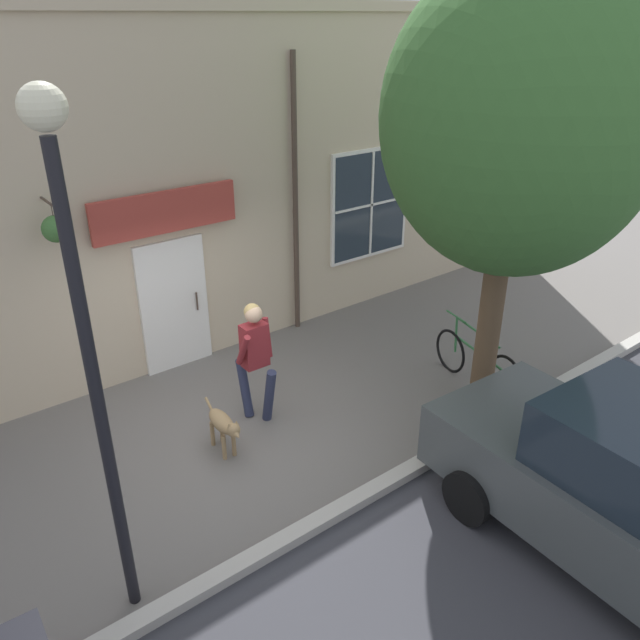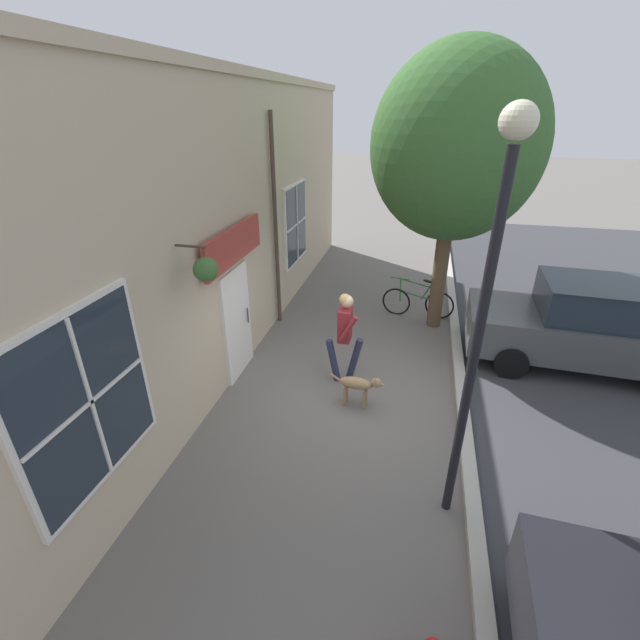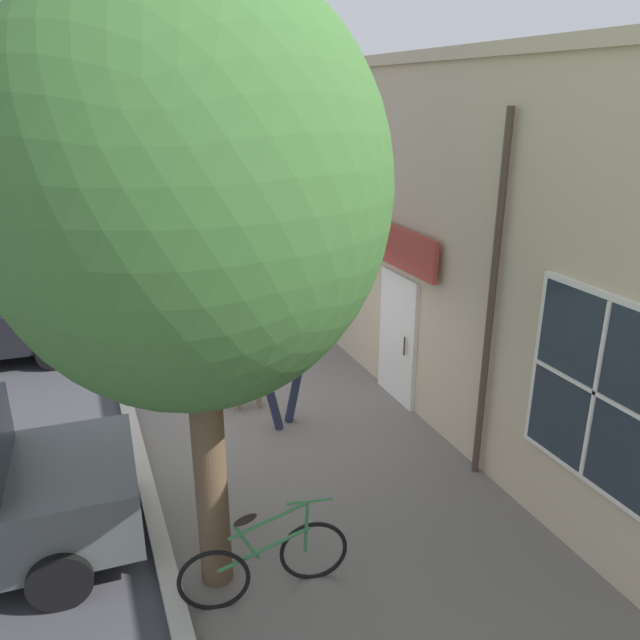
% 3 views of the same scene
% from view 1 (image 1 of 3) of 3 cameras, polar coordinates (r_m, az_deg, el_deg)
% --- Properties ---
extents(ground_plane, '(90.00, 90.00, 0.00)m').
position_cam_1_polar(ground_plane, '(8.62, -7.44, -10.24)').
color(ground_plane, '#66605B').
extents(storefront_facade, '(0.95, 18.00, 5.28)m').
position_cam_1_polar(storefront_facade, '(9.41, -15.81, 10.13)').
color(storefront_facade, '#C6B293').
rests_on(storefront_facade, ground_plane).
extents(pedestrian_walking, '(0.68, 0.55, 1.75)m').
position_cam_1_polar(pedestrian_walking, '(8.33, -5.98, -2.86)').
color(pedestrian_walking, '#282D47').
rests_on(pedestrian_walking, ground_plane).
extents(dog_on_leash, '(0.98, 0.27, 0.64)m').
position_cam_1_polar(dog_on_leash, '(8.07, -8.81, -9.45)').
color(dog_on_leash, '#997A51').
rests_on(dog_on_leash, ground_plane).
extents(street_tree_by_curb, '(3.42, 3.08, 5.86)m').
position_cam_1_polar(street_tree_by_curb, '(7.98, 17.52, 16.50)').
color(street_tree_by_curb, brown).
rests_on(street_tree_by_curb, ground_plane).
extents(leaning_bicycle, '(1.74, 0.20, 1.01)m').
position_cam_1_polar(leaning_bicycle, '(9.71, 14.16, -3.67)').
color(leaning_bicycle, black).
rests_on(leaning_bicycle, ground_plane).
extents(street_lamp, '(0.32, 0.32, 4.71)m').
position_cam_1_polar(street_lamp, '(4.99, -21.02, 0.74)').
color(street_lamp, black).
rests_on(street_lamp, ground_plane).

